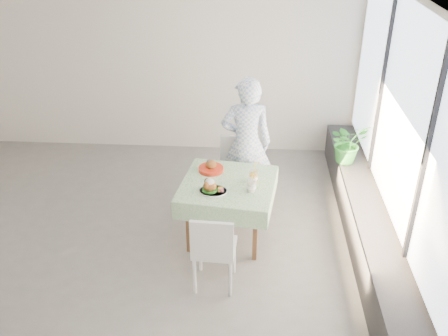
# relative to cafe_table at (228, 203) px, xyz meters

# --- Properties ---
(floor) EXTENTS (6.00, 6.00, 0.00)m
(floor) POSITION_rel_cafe_table_xyz_m (-1.18, -0.08, -0.46)
(floor) COLOR #64625F
(floor) RESTS_ON ground
(wall_back) EXTENTS (6.00, 0.02, 2.80)m
(wall_back) POSITION_rel_cafe_table_xyz_m (-1.18, 2.42, 0.94)
(wall_back) COLOR beige
(wall_back) RESTS_ON ground
(wall_front) EXTENTS (6.00, 0.02, 2.80)m
(wall_front) POSITION_rel_cafe_table_xyz_m (-1.18, -2.58, 0.94)
(wall_front) COLOR beige
(wall_front) RESTS_ON ground
(wall_right) EXTENTS (0.02, 5.00, 2.80)m
(wall_right) POSITION_rel_cafe_table_xyz_m (1.82, -0.08, 0.94)
(wall_right) COLOR beige
(wall_right) RESTS_ON ground
(window_pane) EXTENTS (0.01, 4.80, 2.18)m
(window_pane) POSITION_rel_cafe_table_xyz_m (1.79, -0.08, 1.19)
(window_pane) COLOR #D1E0F9
(window_pane) RESTS_ON ground
(window_ledge) EXTENTS (0.40, 4.80, 0.50)m
(window_ledge) POSITION_rel_cafe_table_xyz_m (1.62, -0.08, -0.21)
(window_ledge) COLOR black
(window_ledge) RESTS_ON ground
(cafe_table) EXTENTS (1.17, 1.17, 0.74)m
(cafe_table) POSITION_rel_cafe_table_xyz_m (0.00, 0.00, 0.00)
(cafe_table) COLOR brown
(cafe_table) RESTS_ON ground
(chair_far) EXTENTS (0.46, 0.46, 0.90)m
(chair_far) POSITION_rel_cafe_table_xyz_m (0.07, 0.77, -0.18)
(chair_far) COLOR white
(chair_far) RESTS_ON ground
(chair_near) EXTENTS (0.45, 0.45, 0.90)m
(chair_near) POSITION_rel_cafe_table_xyz_m (-0.09, -0.86, -0.18)
(chair_near) COLOR white
(chair_near) RESTS_ON ground
(diner) EXTENTS (0.67, 0.47, 1.76)m
(diner) POSITION_rel_cafe_table_xyz_m (0.18, 0.76, 0.42)
(diner) COLOR #7E9FCA
(diner) RESTS_ON ground
(main_dish) EXTENTS (0.32, 0.32, 0.16)m
(main_dish) POSITION_rel_cafe_table_xyz_m (-0.17, -0.21, 0.33)
(main_dish) COLOR white
(main_dish) RESTS_ON cafe_table
(juice_cup_orange) EXTENTS (0.11, 0.11, 0.30)m
(juice_cup_orange) POSITION_rel_cafe_table_xyz_m (0.29, 0.03, 0.35)
(juice_cup_orange) COLOR white
(juice_cup_orange) RESTS_ON cafe_table
(juice_cup_lemonade) EXTENTS (0.11, 0.11, 0.30)m
(juice_cup_lemonade) POSITION_rel_cafe_table_xyz_m (0.27, -0.17, 0.35)
(juice_cup_lemonade) COLOR white
(juice_cup_lemonade) RESTS_ON cafe_table
(second_dish) EXTENTS (0.30, 0.30, 0.14)m
(second_dish) POSITION_rel_cafe_table_xyz_m (-0.22, 0.27, 0.32)
(second_dish) COLOR red
(second_dish) RESTS_ON cafe_table
(potted_plant) EXTENTS (0.62, 0.59, 0.55)m
(potted_plant) POSITION_rel_cafe_table_xyz_m (1.52, 1.10, 0.31)
(potted_plant) COLOR #27752A
(potted_plant) RESTS_ON window_ledge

